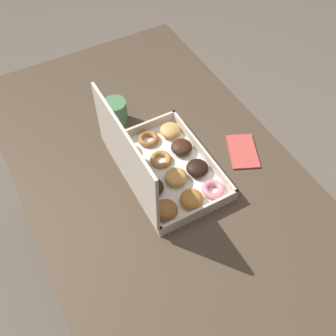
# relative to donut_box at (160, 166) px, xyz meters

# --- Properties ---
(ground_plane) EXTENTS (8.00, 8.00, 0.00)m
(ground_plane) POSITION_rel_donut_box_xyz_m (0.03, -0.00, -0.82)
(ground_plane) COLOR #6B6054
(dining_table) EXTENTS (1.29, 0.78, 0.78)m
(dining_table) POSITION_rel_donut_box_xyz_m (0.03, -0.00, -0.15)
(dining_table) COLOR #4C3D2D
(dining_table) RESTS_ON ground_plane
(donut_box) EXTENTS (0.36, 0.25, 0.26)m
(donut_box) POSITION_rel_donut_box_xyz_m (0.00, 0.00, 0.00)
(donut_box) COLOR white
(donut_box) RESTS_ON dining_table
(coffee_mug) EXTENTS (0.07, 0.07, 0.08)m
(coffee_mug) POSITION_rel_donut_box_xyz_m (0.27, 0.02, -0.00)
(coffee_mug) COLOR #4C8456
(coffee_mug) RESTS_ON dining_table
(paper_napkin) EXTENTS (0.16, 0.13, 0.01)m
(paper_napkin) POSITION_rel_donut_box_xyz_m (-0.04, -0.27, -0.04)
(paper_napkin) COLOR #CC4C47
(paper_napkin) RESTS_ON dining_table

